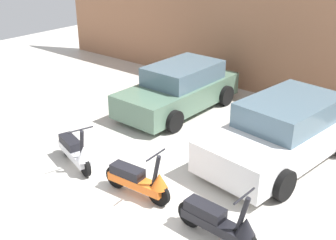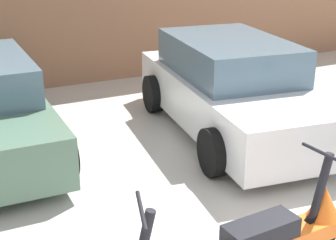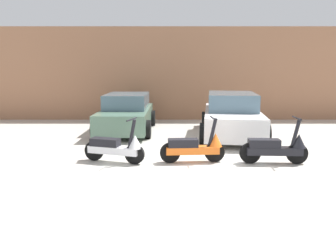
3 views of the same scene
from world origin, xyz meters
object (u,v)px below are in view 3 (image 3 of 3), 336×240
car_rear_left (125,113)px  car_rear_center (230,116)px  scooter_front_center (276,147)px  scooter_front_right (194,147)px  scooter_front_left (115,147)px

car_rear_left → car_rear_center: (3.62, -0.85, 0.04)m
car_rear_center → scooter_front_center: bearing=14.9°
scooter_front_center → car_rear_center: 3.34m
scooter_front_right → car_rear_center: (1.48, 3.18, 0.30)m
scooter_front_center → car_rear_left: (-4.05, 4.15, 0.24)m
car_rear_left → car_rear_center: 3.71m
scooter_front_left → scooter_front_right: 1.89m
car_rear_center → scooter_front_right: bearing=-17.5°
scooter_front_right → car_rear_left: 4.57m
scooter_front_center → car_rear_center: bearing=100.0°
scooter_front_center → car_rear_left: 5.80m
scooter_front_right → car_rear_center: car_rear_center is taller
car_rear_left → scooter_front_left: bearing=4.6°
scooter_front_left → scooter_front_center: size_ratio=0.94×
scooter_front_center → car_rear_center: size_ratio=0.36×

